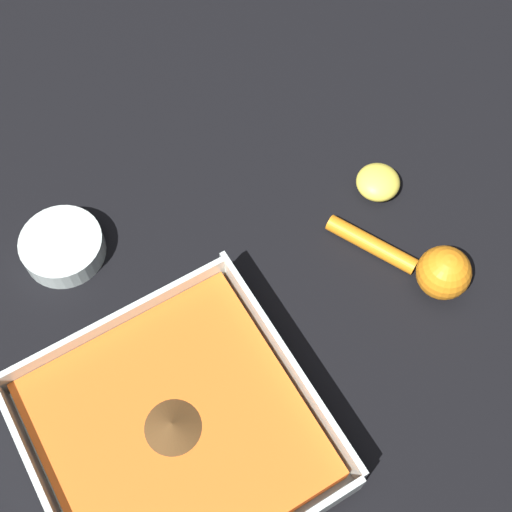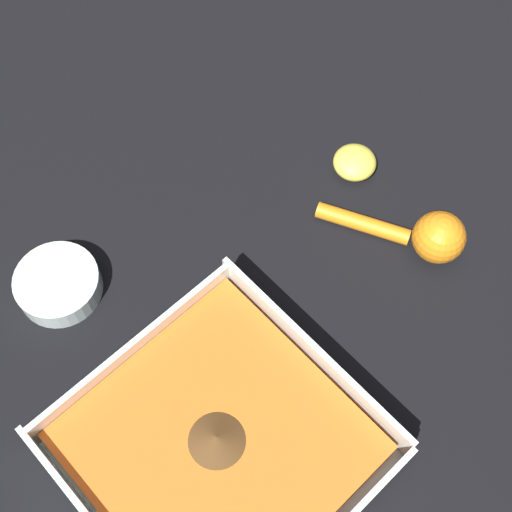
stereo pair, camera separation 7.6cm
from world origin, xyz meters
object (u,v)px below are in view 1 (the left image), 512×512
square_dish (177,435)px  spice_bowl (63,247)px  lemon_squeezer (431,268)px  lemon_half (378,182)px

square_dish → spice_bowl: bearing=2.5°
lemon_squeezer → lemon_half: lemon_squeezer is taller
square_dish → lemon_half: 0.36m
lemon_squeezer → lemon_half: (0.12, -0.02, -0.01)m
spice_bowl → lemon_half: bearing=-107.4°
square_dish → lemon_squeezer: size_ratio=1.68×
lemon_half → square_dish: bearing=112.7°
spice_bowl → lemon_squeezer: lemon_squeezer is taller
square_dish → lemon_squeezer: bearing=-87.0°
square_dish → lemon_half: (0.14, -0.33, -0.00)m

